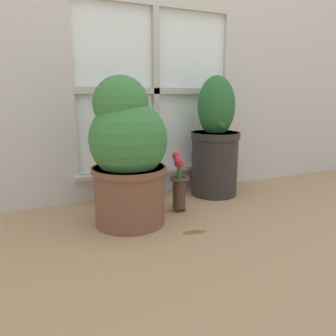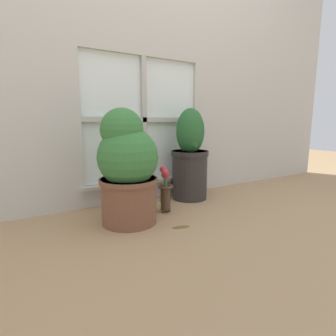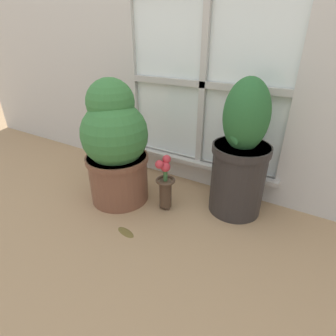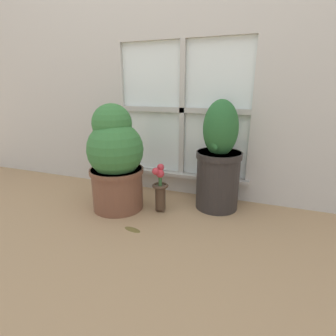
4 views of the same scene
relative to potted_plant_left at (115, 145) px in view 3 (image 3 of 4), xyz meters
name	(u,v)px [view 3 (image 3 of 4)]	position (x,y,z in m)	size (l,w,h in m)	color
ground_plane	(142,235)	(0.31, -0.21, -0.34)	(10.00, 10.00, 0.00)	tan
potted_plant_left	(115,145)	(0.00, 0.00, 0.00)	(0.36, 0.36, 0.69)	brown
potted_plant_right	(241,157)	(0.62, 0.24, -0.02)	(0.30, 0.30, 0.72)	#2D2826
flower_vase	(165,184)	(0.29, 0.05, -0.18)	(0.11, 0.11, 0.32)	#473323
fallen_leaf	(126,232)	(0.23, -0.23, -0.34)	(0.12, 0.07, 0.01)	brown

